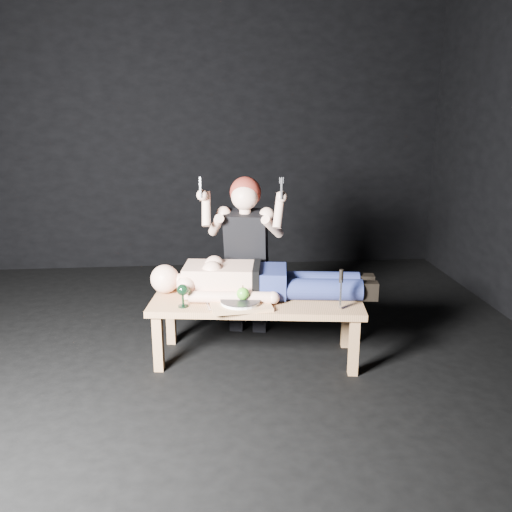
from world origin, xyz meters
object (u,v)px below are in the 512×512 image
at_px(table, 257,329).
at_px(goblet, 183,296).
at_px(serving_tray, 240,305).
at_px(carving_knife, 341,290).
at_px(lying_man, 264,277).
at_px(kneeling_woman, 248,254).

xyz_separation_m(table, goblet, (-0.51, -0.10, 0.30)).
relative_size(serving_tray, carving_knife, 1.45).
xyz_separation_m(lying_man, carving_knife, (0.48, -0.33, 0.01)).
bearing_deg(kneeling_woman, goblet, -117.29).
relative_size(lying_man, serving_tray, 3.68).
bearing_deg(kneeling_woman, serving_tray, -86.73).
bearing_deg(lying_man, carving_knife, -27.09).
bearing_deg(serving_tray, carving_knife, -9.47).
bearing_deg(table, serving_tray, -125.13).
height_order(table, serving_tray, serving_tray).
bearing_deg(serving_tray, goblet, 175.61).
relative_size(kneeling_woman, serving_tray, 3.24).
distance_m(lying_man, carving_knife, 0.58).
bearing_deg(carving_knife, table, 163.49).
bearing_deg(table, kneeling_woman, 100.92).
distance_m(table, carving_knife, 0.69).
distance_m(lying_man, serving_tray, 0.31).
bearing_deg(serving_tray, lying_man, 51.01).
relative_size(table, goblet, 9.19).
bearing_deg(carving_knife, serving_tray, 178.34).
bearing_deg(carving_knife, goblet, -179.80).
bearing_deg(carving_knife, kneeling_woman, 135.64).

